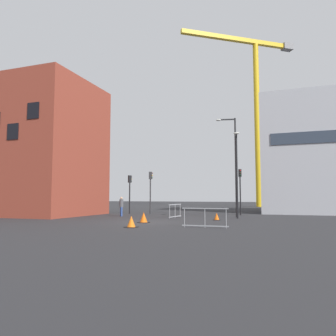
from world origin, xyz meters
name	(u,v)px	position (x,y,z in m)	size (l,w,h in m)	color
ground	(147,222)	(0.00, 0.00, 0.00)	(160.00, 160.00, 0.00)	#28282B
brick_building	(41,150)	(-12.62, 4.40, 6.01)	(9.68, 8.68, 12.03)	brown
office_block	(325,155)	(12.61, 16.71, 5.89)	(12.26, 9.05, 11.78)	#A8AAB2
construction_crane	(254,95)	(4.26, 34.77, 18.48)	(17.02, 12.70, 28.09)	gold
streetlamp_tall	(234,159)	(4.64, 7.40, 4.78)	(1.64, 0.45, 8.27)	#232326
streetlamp_short	(237,168)	(5.15, 5.49, 3.90)	(0.57, 2.06, 6.42)	black
traffic_light_median	(130,188)	(-5.52, 8.66, 2.52)	(0.36, 0.38, 3.72)	black
traffic_light_corner	(240,184)	(4.78, 10.37, 2.79)	(0.32, 0.39, 4.18)	black
traffic_light_island	(150,186)	(-3.51, 9.00, 2.71)	(0.39, 0.31, 4.04)	#2D2D30
pedestrian_walking	(121,205)	(-4.70, 5.37, 0.96)	(0.34, 0.34, 1.65)	#33519E
safety_barrier_right_run	(175,211)	(0.29, 4.97, 0.56)	(0.32, 2.21, 1.08)	#9EA0A5
safety_barrier_left_run	(205,217)	(4.42, -2.38, 0.56)	(2.58, 0.10, 1.08)	gray
traffic_cone_by_barrier	(217,217)	(3.92, 3.51, 0.23)	(0.51, 0.51, 0.51)	black
traffic_cone_striped	(131,222)	(0.55, -3.57, 0.30)	(0.63, 0.63, 0.64)	black
traffic_cone_orange	(144,218)	(-0.12, -0.33, 0.31)	(0.66, 0.66, 0.67)	black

